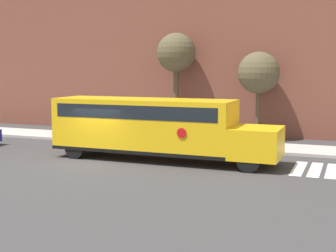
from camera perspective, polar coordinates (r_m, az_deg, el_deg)
The scene contains 6 objects.
ground_plane at distance 22.48m, azimuth -8.88°, elevation -4.33°, with size 60.00×60.00×0.00m, color #3A3838.
sidewalk_strip at distance 28.17m, azimuth -2.18°, elevation -1.81°, with size 44.00×3.00×0.15m.
building_backdrop at distance 33.93m, azimuth 2.26°, elevation 9.51°, with size 32.00×4.00×11.76m.
school_bus at distance 22.42m, azimuth -1.80°, elevation 0.10°, with size 10.96×2.57×2.94m.
tree_near_sidewalk at distance 30.70m, azimuth 1.01°, elevation 8.73°, with size 2.53×2.53×6.70m.
tree_far_sidewalk at distance 29.09m, azimuth 11.00°, elevation 6.32°, with size 2.55×2.55×5.42m.
Camera 1 is at (11.22, -18.98, 4.36)m, focal length 50.00 mm.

